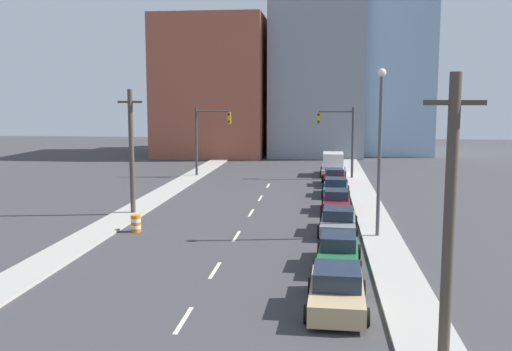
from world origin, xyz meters
The scene contains 24 objects.
sidewalk_left centered at (-7.81, 47.92, 0.07)m, with size 2.08×95.83×0.13m.
sidewalk_right centered at (7.81, 47.92, 0.07)m, with size 2.08×95.83×0.13m.
lane_stripe_at_8m centered at (0.00, 7.50, 0.00)m, with size 0.16×2.40×0.01m, color beige.
lane_stripe_at_13m centered at (0.00, 13.21, 0.00)m, with size 0.16×2.40×0.01m, color beige.
lane_stripe_at_20m centered at (0.00, 19.55, 0.00)m, with size 0.16×2.40×0.01m, color beige.
lane_stripe_at_26m centered at (0.00, 26.00, 0.00)m, with size 0.16×2.40×0.01m, color beige.
lane_stripe_at_32m centered at (0.00, 31.66, 0.00)m, with size 0.16×2.40×0.01m, color beige.
lane_stripe_at_38m centered at (0.00, 38.05, 0.00)m, with size 0.16×2.40×0.01m, color beige.
building_brick_left centered at (-9.91, 66.16, 8.98)m, with size 14.00×16.00×17.96m.
building_office_center centered at (3.74, 70.16, 12.30)m, with size 12.00×20.00×24.60m.
building_glass_right centered at (12.47, 74.16, 13.95)m, with size 13.00×20.00×27.89m.
traffic_signal_left centered at (-6.54, 43.18, 4.24)m, with size 3.48×0.35×6.69m.
traffic_signal_right centered at (6.52, 43.18, 4.24)m, with size 3.48×0.35×6.69m.
utility_pole_right_near centered at (8.00, 5.05, 4.17)m, with size 1.60×0.32×8.11m.
utility_pole_left_mid centered at (-7.55, 24.68, 4.14)m, with size 1.60×0.32×8.04m.
traffic_barrel centered at (-5.79, 19.92, 0.47)m, with size 0.56×0.56×0.95m.
street_lamp centered at (7.60, 20.03, 5.17)m, with size 0.44×0.44×8.99m.
sedan_tan centered at (5.15, 9.19, 0.69)m, with size 2.25×4.79×1.51m.
sedan_green centered at (5.36, 14.45, 0.67)m, with size 2.18×4.48×1.45m.
sedan_gray centered at (5.53, 20.93, 0.66)m, with size 2.31×4.72×1.41m.
sedan_maroon centered at (5.59, 27.24, 0.65)m, with size 2.11×4.32×1.44m.
sedan_teal centered at (5.68, 33.60, 0.62)m, with size 2.20×4.43×1.35m.
sedan_red centered at (5.67, 39.02, 0.67)m, with size 2.20×4.67×1.44m.
box_truck_silver centered at (5.70, 45.59, 1.04)m, with size 2.55×5.47×2.23m.
Camera 1 is at (4.54, -10.51, 7.38)m, focal length 40.00 mm.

